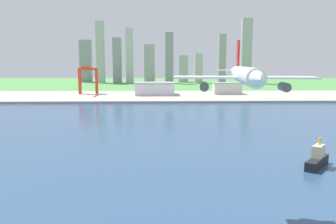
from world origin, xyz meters
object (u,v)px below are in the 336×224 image
(airplane_landing, at_px, (245,76))
(port_crane_red, at_px, (88,74))
(warehouse_main, at_px, (155,88))
(warehouse_annex, at_px, (227,88))
(tugboat_small, at_px, (317,159))

(airplane_landing, distance_m, port_crane_red, 398.78)
(port_crane_red, xyz_separation_m, warehouse_main, (91.56, -12.98, -19.47))
(warehouse_main, distance_m, warehouse_annex, 99.37)
(airplane_landing, relative_size, warehouse_annex, 1.17)
(port_crane_red, bearing_deg, airplane_landing, -72.57)
(airplane_landing, height_order, tugboat_small, airplane_landing)
(airplane_landing, distance_m, tugboat_small, 79.64)
(warehouse_main, relative_size, warehouse_annex, 1.37)
(airplane_landing, height_order, warehouse_main, airplane_landing)
(warehouse_main, xyz_separation_m, warehouse_annex, (99.03, 8.15, -0.45))
(airplane_landing, bearing_deg, port_crane_red, 107.43)
(tugboat_small, relative_size, warehouse_main, 0.35)
(tugboat_small, xyz_separation_m, port_crane_red, (-165.65, 327.89, 26.66))
(airplane_landing, xyz_separation_m, tugboat_small, (46.27, 52.43, -38.10))
(port_crane_red, distance_m, warehouse_main, 94.51)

